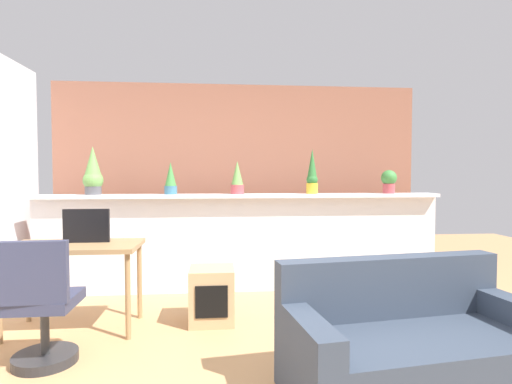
% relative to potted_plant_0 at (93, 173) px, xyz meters
% --- Properties ---
extents(ground_plane, '(12.00, 12.00, 0.00)m').
position_rel_potted_plant_0_xyz_m(ground_plane, '(1.66, -1.98, -1.37)').
color(ground_plane, tan).
extents(divider_wall, '(4.62, 0.16, 1.08)m').
position_rel_potted_plant_0_xyz_m(divider_wall, '(1.66, 0.02, -0.83)').
color(divider_wall, silver).
rests_on(divider_wall, ground).
extents(plant_shelf, '(4.62, 0.29, 0.04)m').
position_rel_potted_plant_0_xyz_m(plant_shelf, '(1.66, -0.02, -0.26)').
color(plant_shelf, silver).
rests_on(plant_shelf, divider_wall).
extents(brick_wall_behind, '(4.62, 0.10, 2.50)m').
position_rel_potted_plant_0_xyz_m(brick_wall_behind, '(1.66, 0.62, -0.12)').
color(brick_wall_behind, '#935B47').
rests_on(brick_wall_behind, ground).
extents(potted_plant_0, '(0.22, 0.22, 0.54)m').
position_rel_potted_plant_0_xyz_m(potted_plant_0, '(0.00, 0.00, 0.00)').
color(potted_plant_0, '#4C4C51').
rests_on(potted_plant_0, plant_shelf).
extents(potted_plant_1, '(0.14, 0.14, 0.37)m').
position_rel_potted_plant_0_xyz_m(potted_plant_1, '(0.85, -0.00, -0.07)').
color(potted_plant_1, '#386B84').
rests_on(potted_plant_1, plant_shelf).
extents(potted_plant_2, '(0.15, 0.15, 0.38)m').
position_rel_potted_plant_0_xyz_m(potted_plant_2, '(1.61, -0.01, -0.06)').
color(potted_plant_2, '#B7474C').
rests_on(potted_plant_2, plant_shelf).
extents(potted_plant_3, '(0.13, 0.13, 0.52)m').
position_rel_potted_plant_0_xyz_m(potted_plant_3, '(2.48, -0.01, -0.01)').
color(potted_plant_3, gold).
rests_on(potted_plant_3, plant_shelf).
extents(potted_plant_4, '(0.18, 0.18, 0.28)m').
position_rel_potted_plant_0_xyz_m(potted_plant_4, '(3.40, -0.03, -0.09)').
color(potted_plant_4, '#B7474C').
rests_on(potted_plant_4, plant_shelf).
extents(desk, '(1.10, 0.60, 0.75)m').
position_rel_potted_plant_0_xyz_m(desk, '(0.15, -1.07, -0.70)').
color(desk, '#99754C').
rests_on(desk, ground).
extents(tv_monitor, '(0.39, 0.04, 0.30)m').
position_rel_potted_plant_0_xyz_m(tv_monitor, '(0.23, -0.99, -0.47)').
color(tv_monitor, black).
rests_on(tv_monitor, desk).
extents(office_chair, '(0.45, 0.46, 0.91)m').
position_rel_potted_plant_0_xyz_m(office_chair, '(0.15, -1.75, -0.98)').
color(office_chair, '#262628').
rests_on(office_chair, ground).
extents(side_cube_shelf, '(0.40, 0.41, 0.50)m').
position_rel_potted_plant_0_xyz_m(side_cube_shelf, '(1.33, -1.00, -1.12)').
color(side_cube_shelf, tan).
rests_on(side_cube_shelf, ground).
extents(couch, '(1.65, 0.96, 0.80)m').
position_rel_potted_plant_0_xyz_m(couch, '(2.56, -2.33, -1.09)').
color(couch, '#333D4C').
rests_on(couch, ground).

